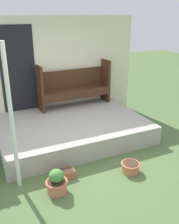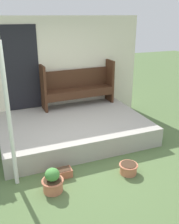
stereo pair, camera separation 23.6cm
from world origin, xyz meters
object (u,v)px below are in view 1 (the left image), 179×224
Objects in this scene: support_post at (12,121)px; flower_pot_left at (57,183)px; bench at (74,85)px; planter_box_rect at (64,174)px; flower_pot_middle at (130,167)px.

support_post is 5.65× the size of flower_pot_left.
planter_box_rect is (-1.13, -2.30, -0.88)m from bench.
flower_pot_middle reaches higher than planter_box_rect.
support_post is 6.84× the size of flower_pot_middle.
support_post is at bearing -132.41° from bench.
flower_pot_middle is 0.91× the size of planter_box_rect.
bench is (1.86, 2.19, -0.20)m from support_post.
flower_pot_left is 1.21× the size of flower_pot_middle.
flower_pot_middle is at bearing -13.62° from support_post.
planter_box_rect is at bearing 54.47° from flower_pot_left.
flower_pot_middle is at bearing -92.00° from bench.
support_post reaches higher than flower_pot_left.
flower_pot_left is at bearing 178.82° from flower_pot_middle.
support_post reaches higher than bench.
flower_pot_left is (-1.35, -2.61, -0.77)m from bench.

